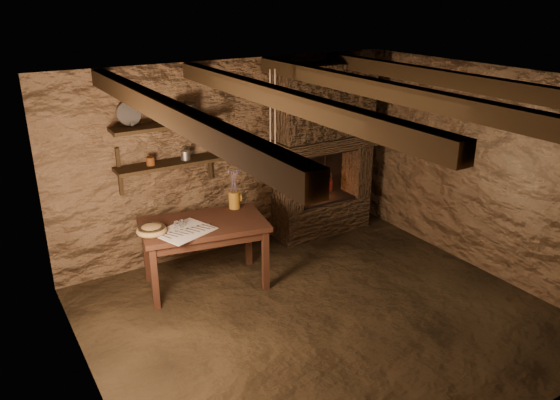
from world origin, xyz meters
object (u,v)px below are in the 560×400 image
iron_stockpot (185,113)px  red_pot (324,184)px  stoneware_jug (234,192)px  wooden_bowl (152,230)px  work_table (205,252)px

iron_stockpot → red_pot: 2.21m
stoneware_jug → red_pot: bearing=-0.5°
stoneware_jug → wooden_bowl: bearing=179.0°
iron_stockpot → stoneware_jug: bearing=-47.4°
wooden_bowl → red_pot: red_pot is taller
wooden_bowl → work_table: bearing=-0.7°
work_table → iron_stockpot: (0.11, 0.62, 1.44)m
stoneware_jug → wooden_bowl: size_ratio=1.44×
iron_stockpot → red_pot: bearing=-3.7°
work_table → red_pot: red_pot is taller
stoneware_jug → iron_stockpot: iron_stockpot is taller
work_table → wooden_bowl: (-0.58, 0.01, 0.39)m
work_table → red_pot: size_ratio=2.73×
stoneware_jug → iron_stockpot: (-0.38, 0.41, 0.89)m
work_table → iron_stockpot: iron_stockpot is taller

